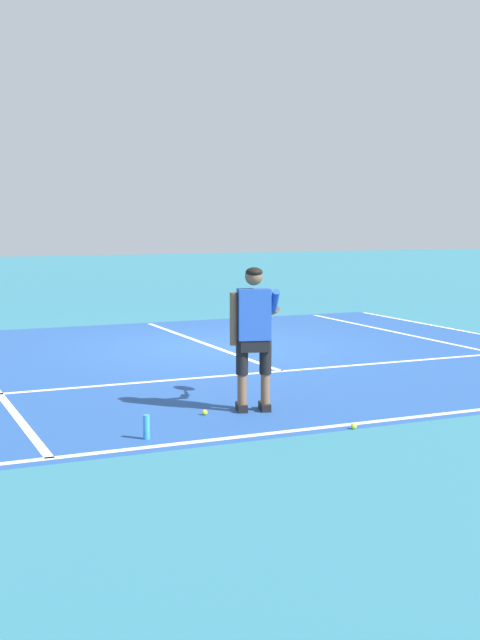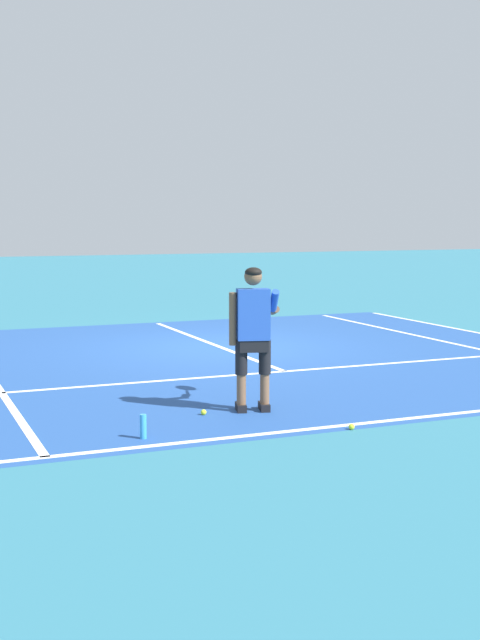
# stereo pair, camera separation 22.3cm
# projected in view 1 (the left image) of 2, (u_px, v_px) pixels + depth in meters

# --- Properties ---
(ground_plane) EXTENTS (80.00, 80.00, 0.00)m
(ground_plane) POSITION_uv_depth(u_px,v_px,m) (214.00, 347.00, 15.10)
(ground_plane) COLOR teal
(court_inner_surface) EXTENTS (10.98, 10.08, 0.00)m
(court_inner_surface) POSITION_uv_depth(u_px,v_px,m) (239.00, 356.00, 14.10)
(court_inner_surface) COLOR #234C93
(court_inner_surface) RESTS_ON ground
(line_baseline) EXTENTS (10.98, 0.10, 0.01)m
(line_baseline) POSITION_uv_depth(u_px,v_px,m) (409.00, 418.00, 9.70)
(line_baseline) COLOR white
(line_baseline) RESTS_ON ground
(line_service) EXTENTS (8.23, 0.10, 0.01)m
(line_service) POSITION_uv_depth(u_px,v_px,m) (281.00, 371.00, 12.68)
(line_service) COLOR white
(line_service) RESTS_ON ground
(line_centre_service) EXTENTS (0.10, 6.40, 0.01)m
(line_centre_service) POSITION_uv_depth(u_px,v_px,m) (203.00, 343.00, 15.59)
(line_centre_service) COLOR white
(line_centre_service) RESTS_ON ground
(line_singles_right) EXTENTS (0.10, 9.68, 0.01)m
(line_singles_right) POSITION_uv_depth(u_px,v_px,m) (441.00, 342.00, 15.76)
(line_singles_right) COLOR white
(line_singles_right) RESTS_ON ground
(tennis_player) EXTENTS (0.86, 1.04, 1.71)m
(tennis_player) POSITION_uv_depth(u_px,v_px,m) (254.00, 328.00, 9.95)
(tennis_player) COLOR black
(tennis_player) RESTS_ON ground
(tennis_ball_near_feet) EXTENTS (0.07, 0.07, 0.07)m
(tennis_ball_near_feet) POSITION_uv_depth(u_px,v_px,m) (354.00, 426.00, 9.18)
(tennis_ball_near_feet) COLOR #CCE02D
(tennis_ball_near_feet) RESTS_ON ground
(tennis_ball_by_baseline) EXTENTS (0.07, 0.07, 0.07)m
(tennis_ball_by_baseline) POSITION_uv_depth(u_px,v_px,m) (205.00, 412.00, 9.84)
(tennis_ball_by_baseline) COLOR #CCE02D
(tennis_ball_by_baseline) RESTS_ON ground
(water_bottle) EXTENTS (0.07, 0.07, 0.26)m
(water_bottle) POSITION_uv_depth(u_px,v_px,m) (146.00, 427.00, 8.74)
(water_bottle) COLOR #3393D6
(water_bottle) RESTS_ON ground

